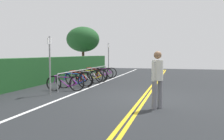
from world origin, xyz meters
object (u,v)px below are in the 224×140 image
at_px(bicycle_4, 92,76).
at_px(bicycle_5, 95,74).
at_px(bicycle_0, 65,83).
at_px(bike_rack, 88,72).
at_px(bicycle_7, 104,72).
at_px(pedestrian, 157,76).
at_px(bicycle_2, 79,78).
at_px(tree_mid, 83,39).
at_px(bicycle_6, 100,73).
at_px(sign_post_near, 50,60).
at_px(bicycle_1, 75,80).
at_px(sign_post_far, 108,56).
at_px(bicycle_3, 87,77).

bearing_deg(bicycle_4, bicycle_5, 10.04).
relative_size(bicycle_0, bicycle_5, 0.95).
bearing_deg(bicycle_0, bike_rack, 2.12).
bearing_deg(bicycle_7, pedestrian, -153.15).
distance_m(bicycle_2, bicycle_4, 1.60).
distance_m(bike_rack, tree_mid, 9.20).
xyz_separation_m(bike_rack, pedestrian, (-5.31, -4.18, 0.38)).
bearing_deg(bicycle_6, bicycle_5, 174.05).
distance_m(bicycle_5, sign_post_near, 5.42).
height_order(bicycle_5, pedestrian, pedestrian).
distance_m(bicycle_1, bicycle_4, 2.36).
xyz_separation_m(bicycle_2, bicycle_4, (1.60, -0.13, -0.01)).
height_order(bicycle_2, bicycle_5, bicycle_5).
relative_size(bicycle_4, sign_post_far, 0.76).
distance_m(bike_rack, bicycle_1, 2.02).
relative_size(bicycle_5, tree_mid, 0.43).
relative_size(bicycle_7, tree_mid, 0.45).
distance_m(bicycle_4, bicycle_5, 0.99).
relative_size(bicycle_5, bicycle_7, 0.97).
bearing_deg(bike_rack, pedestrian, -141.79).
bearing_deg(sign_post_near, bicycle_7, -0.34).
xyz_separation_m(bicycle_4, bicycle_5, (0.97, 0.17, 0.01)).
bearing_deg(bicycle_2, bicycle_6, -0.58).
height_order(bicycle_3, tree_mid, tree_mid).
bearing_deg(bicycle_6, tree_mid, 30.63).
relative_size(bike_rack, bicycle_0, 4.17).
xyz_separation_m(bicycle_6, pedestrian, (-7.41, -4.15, 0.62)).
bearing_deg(bicycle_6, bicycle_2, 179.42).
relative_size(bicycle_3, tree_mid, 0.42).
relative_size(bicycle_0, tree_mid, 0.41).
bearing_deg(bicycle_5, sign_post_far, -0.33).
distance_m(bicycle_1, sign_post_near, 2.23).
bearing_deg(bike_rack, tree_mid, 23.56).
relative_size(bicycle_3, bicycle_6, 0.98).
bearing_deg(pedestrian, sign_post_far, 23.74).
distance_m(bicycle_2, sign_post_far, 5.61).
height_order(bike_rack, tree_mid, tree_mid).
distance_m(bicycle_1, tree_mid, 11.11).
distance_m(pedestrian, sign_post_near, 4.40).
bearing_deg(tree_mid, bicycle_1, -160.02).
relative_size(bicycle_4, bicycle_7, 0.99).
distance_m(bicycle_7, tree_mid, 6.89).
bearing_deg(bicycle_7, bicycle_0, -179.32).
height_order(bicycle_3, sign_post_near, sign_post_near).
distance_m(bicycle_0, tree_mid, 11.96).
relative_size(bicycle_6, bicycle_7, 0.95).
height_order(bicycle_3, bicycle_4, bicycle_3).
xyz_separation_m(bicycle_2, bicycle_7, (4.12, -0.04, -0.02)).
relative_size(bicycle_3, bicycle_7, 0.93).
bearing_deg(bicycle_1, bicycle_5, 3.18).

